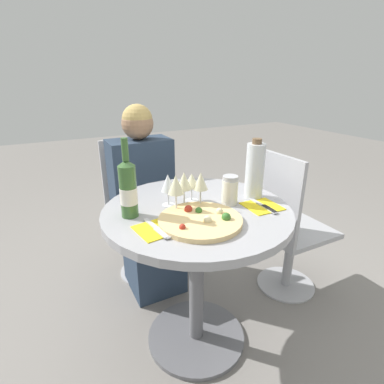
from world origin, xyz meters
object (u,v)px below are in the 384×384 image
object	(u,v)px
chair_behind_diner	(140,212)
tall_carafe	(255,171)
pizza_large	(201,220)
seated_diner	(147,209)
chair_empty_side	(284,229)
wine_bottle	(128,189)
dining_table	(197,244)

from	to	relation	value
chair_behind_diner	tall_carafe	bearing A→B (deg)	113.94
pizza_large	seated_diner	bearing A→B (deg)	88.77
chair_empty_side	pizza_large	bearing A→B (deg)	-71.57
wine_bottle	tall_carafe	xyz separation A→B (m)	(0.59, -0.07, 0.01)
wine_bottle	tall_carafe	bearing A→B (deg)	-6.55
wine_bottle	chair_behind_diner	bearing A→B (deg)	70.34
chair_behind_diner	seated_diner	bearing A→B (deg)	90.00
dining_table	tall_carafe	xyz separation A→B (m)	(0.30, -0.01, 0.32)
wine_bottle	tall_carafe	size ratio (longest dim) A/B	1.16
dining_table	chair_empty_side	distance (m)	0.69
seated_diner	pizza_large	bearing A→B (deg)	88.77
pizza_large	chair_empty_side	bearing A→B (deg)	18.43
seated_diner	wine_bottle	bearing A→B (deg)	65.54
tall_carafe	chair_behind_diner	bearing A→B (deg)	113.94
pizza_large	wine_bottle	xyz separation A→B (m)	(-0.23, 0.19, 0.11)
chair_empty_side	tall_carafe	distance (m)	0.60
pizza_large	wine_bottle	distance (m)	0.32
chair_behind_diner	wine_bottle	xyz separation A→B (m)	(-0.25, -0.70, 0.45)
chair_behind_diner	wine_bottle	size ratio (longest dim) A/B	2.82
pizza_large	dining_table	bearing A→B (deg)	67.65
dining_table	pizza_large	xyz separation A→B (m)	(-0.05, -0.13, 0.20)
dining_table	pizza_large	size ratio (longest dim) A/B	2.49
dining_table	wine_bottle	xyz separation A→B (m)	(-0.29, 0.06, 0.31)
chair_empty_side	wine_bottle	bearing A→B (deg)	-86.89
tall_carafe	seated_diner	bearing A→B (deg)	118.91
seated_diner	chair_behind_diner	bearing A→B (deg)	-90.00
chair_empty_side	chair_behind_diner	bearing A→B (deg)	-132.49
chair_behind_diner	chair_empty_side	xyz separation A→B (m)	(0.71, -0.65, 0.00)
seated_diner	pizza_large	size ratio (longest dim) A/B	3.44
dining_table	chair_empty_side	xyz separation A→B (m)	(0.67, 0.11, -0.14)
chair_behind_diner	pizza_large	size ratio (longest dim) A/B	2.75
wine_bottle	tall_carafe	distance (m)	0.60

